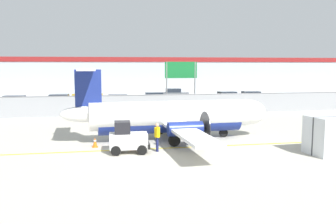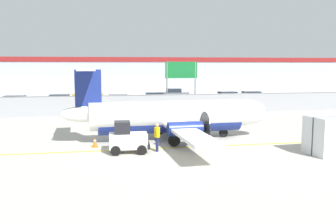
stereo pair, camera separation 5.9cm
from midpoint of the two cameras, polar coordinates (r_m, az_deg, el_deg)
ground_plane at (r=23.57m, az=2.56°, el=-5.40°), size 140.00×140.00×0.01m
perimeter_fence at (r=38.96m, az=-2.82°, el=1.24°), size 98.00×0.10×2.10m
parking_lot_strip at (r=50.43m, az=-4.61°, el=1.36°), size 98.00×17.00×0.12m
background_building at (r=68.61m, az=-6.29°, el=5.55°), size 91.00×8.10×6.50m
commuter_airplane at (r=25.81m, az=1.04°, el=-0.69°), size 14.48×16.05×4.92m
baggage_tug at (r=22.05m, az=-6.13°, el=-4.05°), size 2.38×1.48×1.88m
ground_crew_worker at (r=22.36m, az=-1.61°, el=-3.60°), size 0.39×0.55×1.70m
cargo_container at (r=23.50m, az=23.57°, el=-3.31°), size 2.57×2.21×2.20m
traffic_cone_near_left at (r=22.94m, az=-5.42°, el=-4.99°), size 0.36×0.36×0.64m
traffic_cone_near_right at (r=23.99m, az=-11.01°, el=-4.55°), size 0.36×0.36×0.64m
parked_car_0 at (r=46.14m, az=-22.10°, el=1.36°), size 4.28×2.16×1.58m
parked_car_1 at (r=46.40m, az=-16.28°, el=1.63°), size 4.28×2.17×1.58m
parked_car_2 at (r=53.59m, az=-12.10°, el=2.46°), size 4.26×2.13×1.58m
parked_car_3 at (r=44.75m, az=-7.73°, el=1.66°), size 4.24×2.08×1.58m
parked_car_4 at (r=47.69m, az=-1.92°, el=2.06°), size 4.28×2.18×1.58m
parked_car_5 at (r=55.46m, az=1.00°, el=2.77°), size 4.36×2.35×1.58m
parked_car_6 at (r=49.66m, az=9.20°, el=2.17°), size 4.31×2.23×1.58m
parked_car_7 at (r=50.85m, az=12.73°, el=2.20°), size 4.25×2.10×1.58m
highway_sign at (r=41.49m, az=2.07°, el=5.78°), size 3.60×0.14×5.50m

